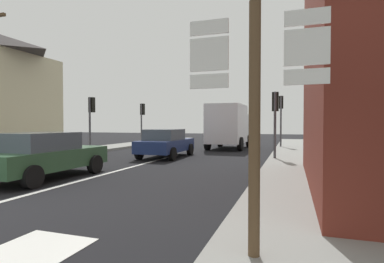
% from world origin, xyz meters
% --- Properties ---
extents(ground_plane, '(80.00, 80.00, 0.00)m').
position_xyz_m(ground_plane, '(0.00, 10.00, 0.00)').
color(ground_plane, black).
extents(sidewalk_right, '(2.40, 44.00, 0.14)m').
position_xyz_m(sidewalk_right, '(6.26, 8.00, 0.07)').
color(sidewalk_right, gray).
rests_on(sidewalk_right, ground).
extents(sidewalk_left, '(2.40, 44.00, 0.14)m').
position_xyz_m(sidewalk_left, '(-6.26, 8.00, 0.07)').
color(sidewalk_left, gray).
rests_on(sidewalk_left, ground).
extents(lane_centre_stripe, '(0.16, 12.00, 0.01)m').
position_xyz_m(lane_centre_stripe, '(0.00, 6.00, 0.01)').
color(lane_centre_stripe, silver).
rests_on(lane_centre_stripe, ground).
extents(sedan_near, '(1.97, 4.20, 1.47)m').
position_xyz_m(sedan_near, '(-1.34, 3.83, 0.76)').
color(sedan_near, '#2D5133').
rests_on(sedan_near, ground).
extents(sedan_far, '(2.01, 4.22, 1.47)m').
position_xyz_m(sedan_far, '(-0.14, 10.77, 0.76)').
color(sedan_far, navy).
rests_on(sedan_far, ground).
extents(delivery_truck, '(2.58, 5.05, 3.05)m').
position_xyz_m(delivery_truck, '(1.90, 17.13, 1.65)').
color(delivery_truck, silver).
rests_on(delivery_truck, ground).
extents(route_sign_post, '(1.66, 0.14, 3.20)m').
position_xyz_m(route_sign_post, '(5.69, -0.03, 1.91)').
color(route_sign_post, brown).
rests_on(route_sign_post, ground).
extents(traffic_light_far_right, '(0.30, 0.49, 3.75)m').
position_xyz_m(traffic_light_far_right, '(5.36, 18.78, 2.78)').
color(traffic_light_far_right, '#47474C').
rests_on(traffic_light_far_right, ground).
extents(traffic_light_near_right, '(0.30, 0.49, 3.25)m').
position_xyz_m(traffic_light_near_right, '(5.36, 11.06, 2.41)').
color(traffic_light_near_right, '#47474C').
rests_on(traffic_light_near_right, ground).
extents(traffic_light_far_left, '(0.30, 0.49, 3.38)m').
position_xyz_m(traffic_light_far_left, '(-5.36, 18.06, 2.51)').
color(traffic_light_far_left, '#47474C').
rests_on(traffic_light_far_left, ground).
extents(traffic_light_near_left, '(0.30, 0.49, 3.35)m').
position_xyz_m(traffic_light_near_left, '(-5.36, 11.58, 2.48)').
color(traffic_light_near_left, '#47474C').
rests_on(traffic_light_near_left, ground).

